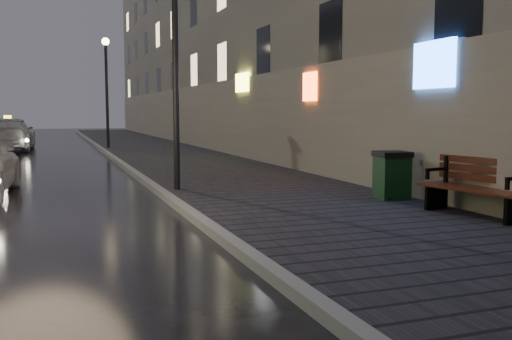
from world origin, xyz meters
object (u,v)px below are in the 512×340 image
(lamp_near, at_px, (175,40))
(lamp_far, at_px, (106,79))
(bench, at_px, (477,187))
(taxi_mid, at_px, (8,135))
(trash_bin, at_px, (392,175))

(lamp_near, bearing_deg, lamp_far, 90.00)
(bench, bearing_deg, lamp_near, 118.45)
(lamp_far, height_order, taxi_mid, lamp_far)
(bench, bearing_deg, lamp_far, 90.19)
(trash_bin, bearing_deg, taxi_mid, 119.42)
(lamp_near, xyz_separation_m, trash_bin, (3.77, -2.90, -2.85))
(lamp_near, bearing_deg, trash_bin, -37.52)
(lamp_far, distance_m, taxi_mid, 5.50)
(lamp_near, xyz_separation_m, bench, (4.07, -4.99, -2.85))
(lamp_far, height_order, bench, lamp_far)
(bench, height_order, trash_bin, bench)
(bench, xyz_separation_m, trash_bin, (-0.30, 2.09, -0.00))
(lamp_far, relative_size, bench, 2.63)
(taxi_mid, bearing_deg, lamp_far, 165.10)
(lamp_far, distance_m, bench, 21.57)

